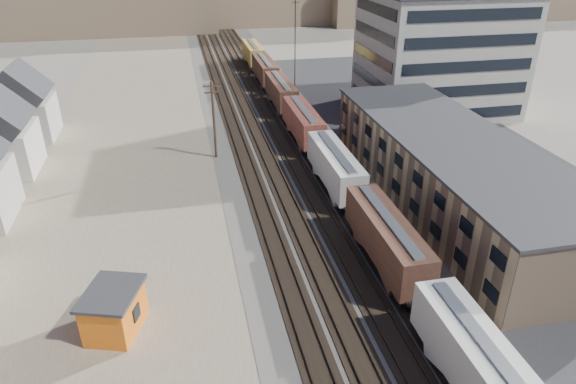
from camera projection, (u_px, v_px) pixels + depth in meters
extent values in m
cube|color=#4C4742|center=(270.00, 131.00, 74.98)|extent=(18.00, 200.00, 0.06)
cube|color=#6F634C|center=(123.00, 171.00, 62.54)|extent=(24.00, 180.00, 0.03)
cube|color=#232326|center=(459.00, 159.00, 66.04)|extent=(26.00, 120.00, 0.04)
cube|color=black|center=(236.00, 133.00, 74.01)|extent=(2.60, 200.00, 0.08)
cube|color=#38281E|center=(231.00, 133.00, 73.82)|extent=(0.08, 200.00, 0.16)
cube|color=#38281E|center=(241.00, 132.00, 74.09)|extent=(0.08, 200.00, 0.16)
cube|color=black|center=(256.00, 132.00, 74.57)|extent=(2.60, 200.00, 0.08)
cube|color=#38281E|center=(251.00, 131.00, 74.38)|extent=(0.08, 200.00, 0.16)
cube|color=#38281E|center=(261.00, 131.00, 74.65)|extent=(0.08, 200.00, 0.16)
cube|color=black|center=(277.00, 130.00, 75.13)|extent=(2.60, 200.00, 0.08)
cube|color=#38281E|center=(272.00, 130.00, 74.95)|extent=(0.08, 200.00, 0.16)
cube|color=#38281E|center=(281.00, 129.00, 75.21)|extent=(0.08, 200.00, 0.16)
cube|color=black|center=(295.00, 129.00, 75.66)|extent=(2.60, 200.00, 0.08)
cube|color=#38281E|center=(290.00, 129.00, 75.47)|extent=(0.08, 200.00, 0.16)
cube|color=#38281E|center=(300.00, 128.00, 75.74)|extent=(0.08, 200.00, 0.16)
cube|color=black|center=(438.00, 338.00, 35.98)|extent=(2.20, 2.20, 0.90)
cube|color=beige|center=(483.00, 369.00, 30.58)|extent=(3.00, 13.34, 3.40)
cube|color=#B7B7B2|center=(488.00, 347.00, 29.77)|extent=(0.90, 12.32, 0.16)
cube|color=black|center=(409.00, 293.00, 40.38)|extent=(2.20, 2.20, 0.90)
cube|color=black|center=(365.00, 228.00, 49.21)|extent=(2.20, 2.20, 0.90)
cube|color=#42251C|center=(387.00, 237.00, 43.82)|extent=(3.00, 13.34, 3.40)
cube|color=#B7B7B2|center=(388.00, 218.00, 43.01)|extent=(0.90, 12.32, 0.16)
cube|color=black|center=(348.00, 204.00, 53.61)|extent=(2.20, 2.20, 0.90)
cube|color=black|center=(322.00, 165.00, 62.44)|extent=(2.20, 2.20, 0.90)
cube|color=beige|center=(335.00, 165.00, 57.05)|extent=(3.00, 13.34, 3.40)
cube|color=#B7B7B2|center=(336.00, 151.00, 56.24)|extent=(0.90, 12.33, 0.16)
cube|color=black|center=(312.00, 150.00, 66.84)|extent=(2.20, 2.20, 0.90)
cube|color=black|center=(295.00, 124.00, 75.68)|extent=(2.20, 2.20, 0.90)
cube|color=maroon|center=(303.00, 121.00, 70.28)|extent=(3.00, 13.34, 3.40)
cube|color=#B7B7B2|center=(303.00, 109.00, 69.47)|extent=(0.90, 12.33, 0.16)
cube|color=black|center=(288.00, 113.00, 80.07)|extent=(2.20, 2.20, 0.90)
cube|color=black|center=(275.00, 95.00, 88.91)|extent=(2.20, 2.20, 0.90)
cube|color=#42251C|center=(281.00, 91.00, 83.51)|extent=(3.00, 13.34, 3.40)
cube|color=#B7B7B2|center=(281.00, 80.00, 82.70)|extent=(0.90, 12.32, 0.16)
cube|color=black|center=(270.00, 87.00, 93.30)|extent=(2.20, 2.20, 0.90)
cube|color=black|center=(261.00, 74.00, 102.14)|extent=(2.20, 2.20, 0.90)
cube|color=#42251C|center=(265.00, 69.00, 96.74)|extent=(3.00, 13.34, 3.40)
cube|color=#B7B7B2|center=(265.00, 59.00, 95.93)|extent=(0.90, 12.32, 0.16)
cube|color=black|center=(257.00, 68.00, 106.54)|extent=(2.20, 2.20, 0.90)
cube|color=black|center=(250.00, 57.00, 115.37)|extent=(2.20, 2.20, 0.90)
cube|color=#AD8F2D|center=(253.00, 52.00, 109.98)|extent=(3.00, 13.34, 3.40)
cube|color=#B7B7B2|center=(253.00, 44.00, 109.17)|extent=(0.90, 12.32, 0.16)
cube|color=tan|center=(450.00, 170.00, 54.44)|extent=(12.00, 40.00, 7.00)
cube|color=#2D2D30|center=(455.00, 139.00, 52.81)|extent=(12.40, 40.40, 0.30)
cube|color=black|center=(396.00, 187.00, 53.90)|extent=(0.12, 36.00, 1.20)
cube|color=black|center=(399.00, 161.00, 52.54)|extent=(0.12, 36.00, 1.20)
cube|color=#9E998E|center=(439.00, 53.00, 80.49)|extent=(22.00, 18.00, 18.00)
cube|color=black|center=(372.00, 57.00, 78.42)|extent=(0.12, 16.00, 16.00)
cube|color=black|center=(468.00, 67.00, 72.61)|extent=(20.00, 0.12, 16.00)
cylinder|color=#382619|center=(214.00, 121.00, 64.16)|extent=(0.32, 0.32, 10.00)
cube|color=#382619|center=(212.00, 86.00, 62.16)|extent=(2.20, 0.14, 0.14)
cube|color=#382619|center=(212.00, 92.00, 62.52)|extent=(1.90, 0.14, 0.14)
cylinder|color=black|center=(216.00, 85.00, 62.20)|extent=(0.08, 0.08, 0.22)
cylinder|color=black|center=(295.00, 53.00, 80.72)|extent=(0.16, 0.16, 18.00)
cube|color=black|center=(295.00, 3.00, 77.31)|extent=(1.20, 0.08, 0.08)
cube|color=#B7B2A8|center=(0.00, 151.00, 61.28)|extent=(8.00, 8.00, 5.50)
cube|color=#9E998E|center=(24.00, 119.00, 71.73)|extent=(8.00, 8.00, 5.50)
cube|color=#2D2D30|center=(18.00, 93.00, 70.07)|extent=(8.15, 8.16, 8.15)
cube|color=orange|center=(114.00, 312.00, 37.06)|extent=(4.44, 5.13, 3.24)
cube|color=#2D2D30|center=(111.00, 293.00, 36.28)|extent=(4.99, 5.67, 0.27)
cube|color=black|center=(137.00, 313.00, 36.85)|extent=(0.44, 1.06, 1.08)
imported|color=navy|center=(375.00, 100.00, 86.26)|extent=(4.61, 5.79, 1.46)
imported|color=white|center=(420.00, 101.00, 85.56)|extent=(2.55, 4.77, 1.54)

